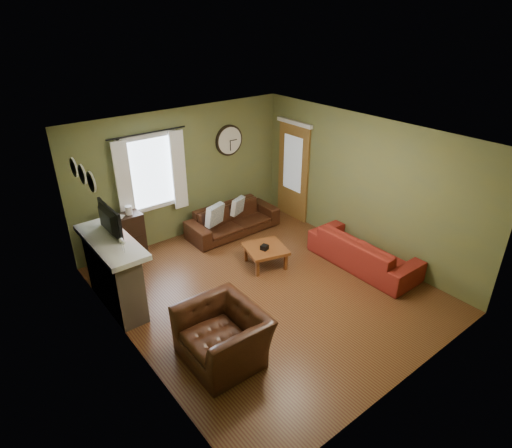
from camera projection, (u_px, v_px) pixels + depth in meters
floor at (266, 289)px, 7.21m from camera, size 4.60×5.20×0.00m
ceiling at (268, 138)px, 6.02m from camera, size 4.60×5.20×0.00m
wall_left at (125, 272)px, 5.35m from camera, size 0.00×5.20×2.60m
wall_right at (363, 186)px, 7.88m from camera, size 0.00×5.20×2.60m
wall_back at (183, 174)px, 8.43m from camera, size 4.60×0.00×2.60m
wall_front at (414, 302)px, 4.80m from camera, size 4.60×0.00×2.60m
fireplace at (114, 275)px, 6.60m from camera, size 0.40×1.40×1.10m
firebox at (128, 284)px, 6.82m from camera, size 0.04×0.60×0.55m
mantel at (110, 242)px, 6.35m from camera, size 0.58×1.60×0.08m
tv at (106, 225)px, 6.37m from camera, size 0.08×0.60×0.35m
tv_screen at (110, 220)px, 6.39m from camera, size 0.02×0.62×0.36m
medallion_left at (91, 182)px, 5.49m from camera, size 0.28×0.28×0.03m
medallion_mid at (82, 174)px, 5.73m from camera, size 0.28×0.28×0.03m
medallion_right at (74, 167)px, 5.98m from camera, size 0.28×0.28×0.03m
window_pane at (150, 173)px, 7.94m from camera, size 1.00×0.02×1.30m
curtain_rod at (147, 133)px, 7.52m from camera, size 0.03×0.03×1.50m
curtain_left at (124, 184)px, 7.59m from camera, size 0.28×0.04×1.55m
curtain_right at (179, 170)px, 8.20m from camera, size 0.28×0.04×1.55m
wall_clock at (230, 141)px, 8.78m from camera, size 0.64×0.06×0.64m
door at (293, 172)px, 9.27m from camera, size 0.05×0.90×2.10m
bookshelf at (123, 240)px, 7.77m from camera, size 0.79×0.33×0.94m
book at (116, 218)px, 7.48m from camera, size 0.24×0.25×0.02m
sofa_brown at (233, 220)px, 8.93m from camera, size 1.95×0.76×0.57m
pillow_left at (215, 215)px, 8.52m from camera, size 0.44×0.24×0.42m
pillow_right at (238, 206)px, 8.90m from camera, size 0.37×0.23×0.36m
sofa_red at (363, 251)px, 7.75m from camera, size 0.81×2.07×0.60m
armchair at (223, 336)px, 5.67m from camera, size 1.00×1.14×0.73m
coffee_table at (265, 256)px, 7.81m from camera, size 0.85×0.85×0.37m
tissue_box at (264, 248)px, 7.65m from camera, size 0.14×0.14×0.09m
wine_glass_a at (124, 247)px, 5.95m from camera, size 0.07×0.07×0.19m
wine_glass_b at (122, 244)px, 6.00m from camera, size 0.07×0.07×0.19m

